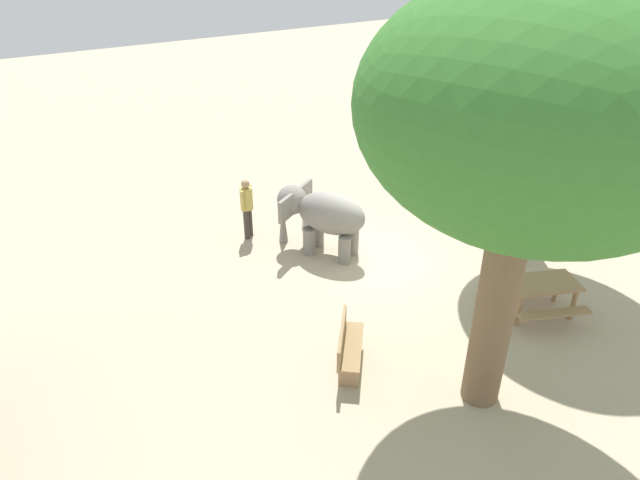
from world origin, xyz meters
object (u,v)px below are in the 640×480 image
object	(u,v)px
shade_tree_secondary	(566,11)
feed_bucket	(309,222)
elephant	(322,214)
person_handler	(247,204)
wooden_bench	(348,345)
shade_tree_main	(532,114)
picnic_table_near	(540,290)

from	to	relation	value
shade_tree_secondary	feed_bucket	bearing A→B (deg)	47.58
shade_tree_secondary	elephant	bearing A→B (deg)	61.18
person_handler	elephant	bearing A→B (deg)	0.61
wooden_bench	elephant	bearing A→B (deg)	-166.99
person_handler	feed_bucket	xyz separation A→B (m)	(-0.36, -1.61, -0.79)
shade_tree_main	shade_tree_secondary	size ratio (longest dim) A/B	0.94
shade_tree_main	shade_tree_secondary	world-z (taller)	shade_tree_secondary
elephant	shade_tree_secondary	xyz separation A→B (m)	(-2.44, -4.43, 4.57)
shade_tree_secondary	picnic_table_near	world-z (taller)	shade_tree_secondary
shade_tree_main	wooden_bench	world-z (taller)	shade_tree_main
shade_tree_secondary	wooden_bench	distance (m)	8.20
shade_tree_secondary	picnic_table_near	xyz separation A→B (m)	(-2.13, 1.92, -5.03)
wooden_bench	picnic_table_near	bearing A→B (deg)	118.50
shade_tree_main	elephant	bearing A→B (deg)	-2.65
elephant	person_handler	size ratio (longest dim) A/B	1.40
person_handler	feed_bucket	bearing A→B (deg)	40.63
shade_tree_main	shade_tree_secondary	xyz separation A→B (m)	(3.22, -4.69, 0.56)
person_handler	shade_tree_secondary	world-z (taller)	shade_tree_secondary
person_handler	feed_bucket	world-z (taller)	person_handler
picnic_table_near	shade_tree_secondary	bearing A→B (deg)	-110.08
shade_tree_main	feed_bucket	world-z (taller)	shade_tree_main
picnic_table_near	elephant	bearing A→B (deg)	-39.20
wooden_bench	picnic_table_near	size ratio (longest dim) A/B	0.69
person_handler	picnic_table_near	distance (m)	7.25
elephant	feed_bucket	distance (m)	1.59
picnic_table_near	feed_bucket	bearing A→B (deg)	-47.87
elephant	feed_bucket	world-z (taller)	elephant
person_handler	shade_tree_secondary	distance (m)	8.40
elephant	picnic_table_near	size ratio (longest dim) A/B	1.16
person_handler	picnic_table_near	size ratio (longest dim) A/B	0.83
wooden_bench	shade_tree_secondary	bearing A→B (deg)	140.84
feed_bucket	shade_tree_main	bearing A→B (deg)	174.79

